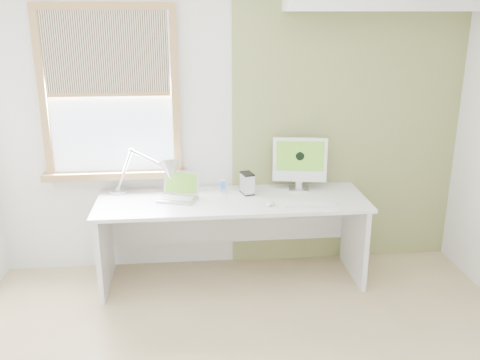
{
  "coord_description": "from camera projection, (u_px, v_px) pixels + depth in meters",
  "views": [
    {
      "loc": [
        -0.35,
        -2.61,
        2.19
      ],
      "look_at": [
        0.0,
        1.05,
        1.0
      ],
      "focal_mm": 39.12,
      "sensor_mm": 36.0,
      "label": 1
    }
  ],
  "objects": [
    {
      "name": "room",
      "position": [
        259.0,
        187.0,
        2.78
      ],
      "size": [
        4.04,
        3.54,
        2.64
      ],
      "color": "tan",
      "rests_on": "ground"
    },
    {
      "name": "accent_wall",
      "position": [
        347.0,
        119.0,
        4.52
      ],
      "size": [
        2.0,
        0.02,
        2.6
      ],
      "primitive_type": "cube",
      "color": "olive",
      "rests_on": "room"
    },
    {
      "name": "window",
      "position": [
        110.0,
        95.0,
        4.24
      ],
      "size": [
        1.2,
        0.14,
        1.42
      ],
      "color": "#9E753F",
      "rests_on": "room"
    },
    {
      "name": "desk",
      "position": [
        232.0,
        219.0,
        4.38
      ],
      "size": [
        2.2,
        0.7,
        0.73
      ],
      "color": "silver",
      "rests_on": "room"
    },
    {
      "name": "desk_lamp",
      "position": [
        160.0,
        173.0,
        4.26
      ],
      "size": [
        0.65,
        0.4,
        0.39
      ],
      "color": "silver",
      "rests_on": "desk"
    },
    {
      "name": "laptop",
      "position": [
        179.0,
        192.0,
        4.27
      ],
      "size": [
        0.36,
        0.32,
        0.21
      ],
      "color": "silver",
      "rests_on": "desk"
    },
    {
      "name": "phone_dock",
      "position": [
        223.0,
        189.0,
        4.39
      ],
      "size": [
        0.08,
        0.08,
        0.12
      ],
      "color": "silver",
      "rests_on": "desk"
    },
    {
      "name": "external_drive",
      "position": [
        247.0,
        183.0,
        4.37
      ],
      "size": [
        0.12,
        0.16,
        0.18
      ],
      "color": "silver",
      "rests_on": "desk"
    },
    {
      "name": "imac",
      "position": [
        300.0,
        161.0,
        4.43
      ],
      "size": [
        0.46,
        0.19,
        0.45
      ],
      "color": "silver",
      "rests_on": "desk"
    },
    {
      "name": "keyboard",
      "position": [
        311.0,
        204.0,
        4.13
      ],
      "size": [
        0.44,
        0.17,
        0.02
      ],
      "color": "white",
      "rests_on": "desk"
    },
    {
      "name": "mouse",
      "position": [
        270.0,
        203.0,
        4.13
      ],
      "size": [
        0.1,
        0.12,
        0.03
      ],
      "primitive_type": "ellipsoid",
      "rotation": [
        0.0,
        0.0,
        -0.4
      ],
      "color": "white",
      "rests_on": "desk"
    }
  ]
}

